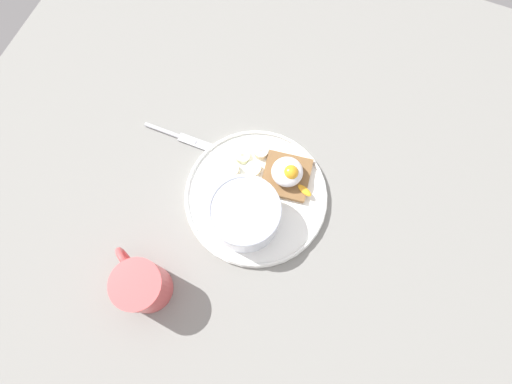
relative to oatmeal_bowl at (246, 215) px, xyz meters
The scene contains 11 objects.
ground_plane 7.35cm from the oatmeal_bowl, ahead, with size 120.00×120.00×2.00cm, color gray.
plate 6.11cm from the oatmeal_bowl, ahead, with size 25.67×25.67×1.60cm.
oatmeal_bowl is the anchor object (origin of this frame).
toast_slice 11.08cm from the oatmeal_bowl, 19.86° to the right, with size 9.38×9.38×1.27cm.
poached_egg 10.72cm from the oatmeal_bowl, 20.73° to the right, with size 5.59×8.36×3.97cm.
banana_slice_front 9.87cm from the oatmeal_bowl, 14.88° to the left, with size 3.57×3.53×1.26cm.
banana_slice_left 9.91cm from the oatmeal_bowl, 38.47° to the left, with size 4.17×4.14×1.80cm.
banana_slice_back 13.25cm from the oatmeal_bowl, 10.52° to the left, with size 2.88×2.91×1.49cm.
banana_slice_right 12.32cm from the oatmeal_bowl, 26.02° to the left, with size 4.07×4.07×1.39cm.
coffee_mug 19.99cm from the oatmeal_bowl, 147.58° to the left, with size 8.37×10.62×9.03cm.
knife 21.34cm from the oatmeal_bowl, 60.34° to the left, with size 1.68×14.12×0.80cm.
Camera 1 is at (-19.89, -8.15, 71.09)cm, focal length 28.00 mm.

